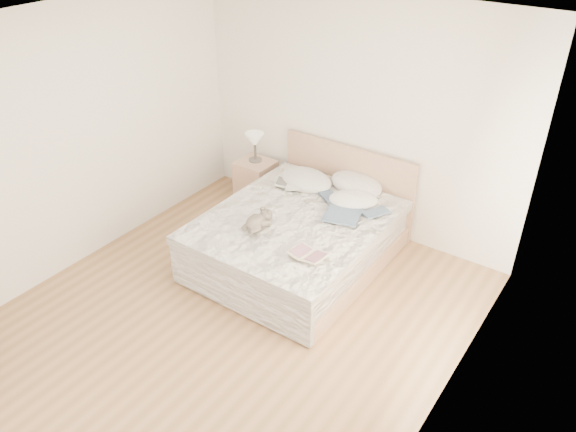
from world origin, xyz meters
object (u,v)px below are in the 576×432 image
object	(u,v)px
table_lamp	(255,141)
childrens_book	(308,255)
photo_book	(288,184)
bed	(300,237)
teddy_bear	(255,227)
nightstand	(256,181)

from	to	relation	value
table_lamp	childrens_book	world-z (taller)	table_lamp
childrens_book	photo_book	bearing A→B (deg)	138.58
bed	teddy_bear	bearing A→B (deg)	-108.65
bed	table_lamp	xyz separation A→B (m)	(-1.23, 0.80, 0.52)
bed	table_lamp	distance (m)	1.55
table_lamp	childrens_book	size ratio (longest dim) A/B	1.08
childrens_book	teddy_bear	xyz separation A→B (m)	(-0.68, 0.07, 0.02)
nightstand	photo_book	size ratio (longest dim) A/B	1.69
teddy_bear	childrens_book	bearing A→B (deg)	-4.31
childrens_book	bed	bearing A→B (deg)	134.89
photo_book	childrens_book	distance (m)	1.39
table_lamp	teddy_bear	xyz separation A→B (m)	(1.04, -1.34, -0.18)
table_lamp	photo_book	distance (m)	0.89
photo_book	teddy_bear	world-z (taller)	teddy_bear
nightstand	teddy_bear	distance (m)	1.70
nightstand	teddy_bear	bearing A→B (deg)	-51.99
bed	photo_book	distance (m)	0.69
bed	table_lamp	bearing A→B (deg)	146.90
nightstand	table_lamp	distance (m)	0.55
bed	childrens_book	world-z (taller)	bed
bed	photo_book	bearing A→B (deg)	137.50
table_lamp	photo_book	xyz separation A→B (m)	(0.78, -0.39, -0.20)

